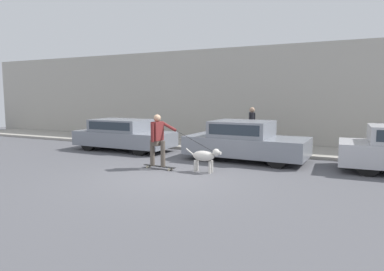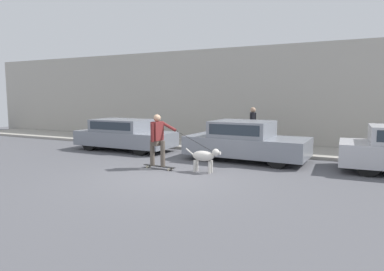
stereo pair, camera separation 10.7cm
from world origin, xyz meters
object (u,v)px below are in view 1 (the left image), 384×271
at_px(dog, 205,156).
at_px(pedestrian_with_bag, 252,126).
at_px(parked_car_1, 245,142).
at_px(parked_car_0, 124,135).
at_px(skateboarder, 158,138).

xyz_separation_m(dog, pedestrian_with_bag, (0.12, 4.40, 0.54)).
bearing_deg(parked_car_1, parked_car_0, -177.88).
distance_m(parked_car_1, skateboarder, 3.14).
height_order(parked_car_0, skateboarder, skateboarder).
xyz_separation_m(parked_car_0, pedestrian_with_bag, (4.66, 2.09, 0.38)).
xyz_separation_m(parked_car_1, skateboarder, (-1.94, -2.46, 0.29)).
distance_m(dog, pedestrian_with_bag, 4.44).
bearing_deg(parked_car_1, pedestrian_with_bag, 101.85).
relative_size(dog, skateboarder, 0.47).
bearing_deg(pedestrian_with_bag, dog, 69.08).
height_order(parked_car_0, pedestrian_with_bag, pedestrian_with_bag).
distance_m(parked_car_0, pedestrian_with_bag, 5.12).
bearing_deg(pedestrian_with_bag, skateboarder, 51.54).
relative_size(parked_car_1, dog, 3.74).
relative_size(dog, pedestrian_with_bag, 0.67).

